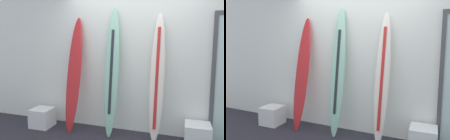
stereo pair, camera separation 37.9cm
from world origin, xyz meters
The scene contains 6 objects.
wall_back centered at (0.00, 1.30, 1.40)m, with size 7.20×0.20×2.80m, color silver.
surfboard_crimson centered at (-1.05, 0.93, 1.01)m, with size 0.29×0.51×2.05m.
surfboard_seafoam centered at (-0.34, 0.96, 1.10)m, with size 0.26×0.46×2.20m.
surfboard_ivory centered at (0.43, 0.97, 1.02)m, with size 0.24×0.43×2.07m.
display_block_left centered at (-1.69, 0.83, 0.17)m, with size 0.39×0.39×0.35m.
display_block_center centered at (1.07, 0.94, 0.18)m, with size 0.40×0.40×0.36m.
Camera 1 is at (0.93, -2.60, 1.63)m, focal length 35.97 mm.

